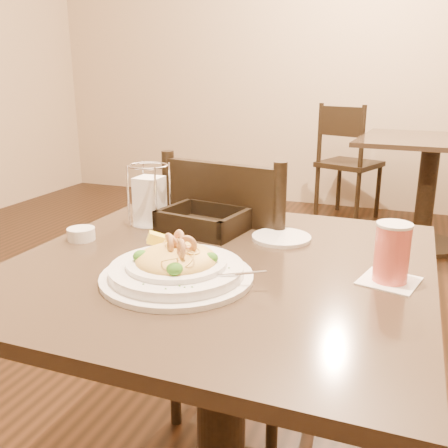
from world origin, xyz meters
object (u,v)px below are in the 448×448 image
(bread_basket, at_px, (204,223))
(napkin_caddy, at_px, (150,199))
(dining_chair_near, at_px, (242,286))
(side_plate, at_px, (281,238))
(pasta_bowl, at_px, (177,266))
(main_table, at_px, (221,354))
(dining_chair_far, at_px, (347,159))
(drink_glass, at_px, (392,253))
(butter_ramekin, at_px, (81,234))
(background_table, at_px, (428,174))

(bread_basket, bearing_deg, napkin_caddy, -177.38)
(dining_chair_near, height_order, side_plate, dining_chair_near)
(pasta_bowl, bearing_deg, main_table, 70.97)
(dining_chair_far, relative_size, drink_glass, 7.14)
(side_plate, bearing_deg, napkin_caddy, -179.01)
(main_table, xyz_separation_m, drink_glass, (0.36, 0.01, 0.30))
(napkin_caddy, distance_m, butter_ramekin, 0.21)
(main_table, bearing_deg, napkin_caddy, 146.13)
(bread_basket, distance_m, side_plate, 0.21)
(pasta_bowl, relative_size, napkin_caddy, 2.00)
(dining_chair_far, height_order, butter_ramekin, dining_chair_far)
(dining_chair_far, relative_size, napkin_caddy, 5.46)
(pasta_bowl, relative_size, side_plate, 2.29)
(main_table, relative_size, bread_basket, 3.82)
(drink_glass, relative_size, napkin_caddy, 0.76)
(main_table, xyz_separation_m, dining_chair_far, (-0.11, 3.06, -0.01))
(background_table, height_order, dining_chair_near, dining_chair_near)
(dining_chair_near, distance_m, butter_ramekin, 0.56)
(napkin_caddy, bearing_deg, dining_chair_near, 49.34)
(drink_glass, bearing_deg, main_table, -178.10)
(side_plate, relative_size, butter_ramekin, 2.16)
(butter_ramekin, bearing_deg, main_table, -2.02)
(bread_basket, relative_size, napkin_caddy, 1.38)
(background_table, distance_m, drink_glass, 2.58)
(pasta_bowl, height_order, drink_glass, drink_glass)
(dining_chair_near, distance_m, drink_glass, 0.67)
(main_table, height_order, butter_ramekin, butter_ramekin)
(pasta_bowl, relative_size, butter_ramekin, 4.95)
(dining_chair_near, xyz_separation_m, bread_basket, (-0.04, -0.22, 0.27))
(main_table, xyz_separation_m, background_table, (0.48, 2.57, 0.00))
(butter_ramekin, bearing_deg, napkin_caddy, 60.02)
(bread_basket, bearing_deg, side_plate, -0.22)
(napkin_caddy, xyz_separation_m, butter_ramekin, (-0.10, -0.17, -0.06))
(bread_basket, bearing_deg, dining_chair_near, 80.64)
(drink_glass, distance_m, side_plate, 0.33)
(dining_chair_near, height_order, dining_chair_far, same)
(main_table, height_order, side_plate, side_plate)
(pasta_bowl, distance_m, napkin_caddy, 0.40)
(background_table, distance_m, pasta_bowl, 2.77)
(dining_chair_far, distance_m, pasta_bowl, 3.20)
(drink_glass, bearing_deg, pasta_bowl, -160.58)
(dining_chair_far, xyz_separation_m, side_plate, (0.20, -2.86, 0.25))
(dining_chair_near, relative_size, drink_glass, 7.14)
(main_table, bearing_deg, dining_chair_far, 92.11)
(side_plate, xyz_separation_m, butter_ramekin, (-0.47, -0.18, 0.01))
(dining_chair_far, xyz_separation_m, napkin_caddy, (-0.17, -2.87, 0.32))
(pasta_bowl, relative_size, bread_basket, 1.44)
(dining_chair_far, bearing_deg, side_plate, 114.70)
(background_table, height_order, drink_glass, drink_glass)
(dining_chair_far, relative_size, side_plate, 6.25)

